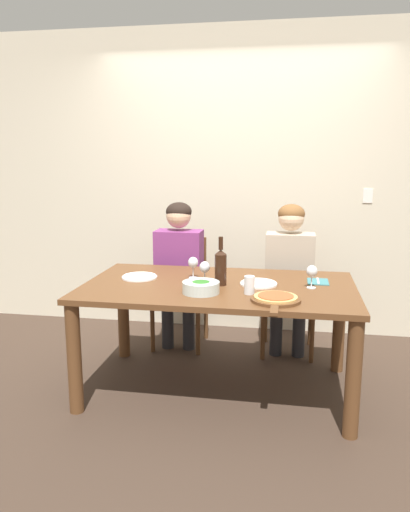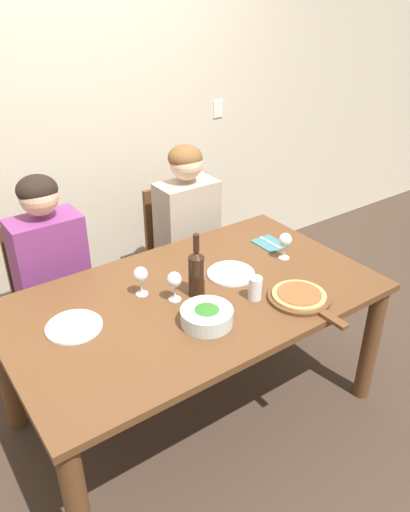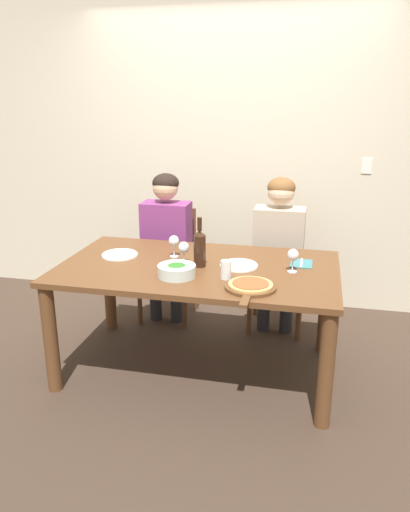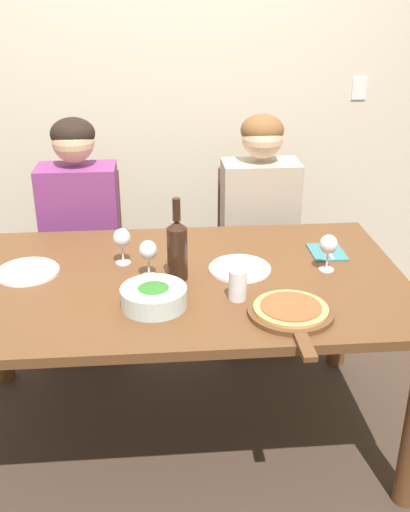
{
  "view_description": "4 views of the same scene",
  "coord_description": "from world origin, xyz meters",
  "px_view_note": "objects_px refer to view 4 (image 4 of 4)",
  "views": [
    {
      "loc": [
        0.46,
        -3.18,
        1.59
      ],
      "look_at": [
        -0.09,
        -0.02,
        0.94
      ],
      "focal_mm": 35.0,
      "sensor_mm": 36.0,
      "label": 1
    },
    {
      "loc": [
        -1.12,
        -1.67,
        2.08
      ],
      "look_at": [
        0.08,
        0.01,
        0.93
      ],
      "focal_mm": 35.0,
      "sensor_mm": 36.0,
      "label": 2
    },
    {
      "loc": [
        0.72,
        -2.97,
        1.8
      ],
      "look_at": [
        0.05,
        0.0,
        0.82
      ],
      "focal_mm": 35.0,
      "sensor_mm": 36.0,
      "label": 3
    },
    {
      "loc": [
        -0.06,
        -2.08,
        1.78
      ],
      "look_at": [
        0.12,
        0.07,
        0.8
      ],
      "focal_mm": 42.0,
      "sensor_mm": 36.0,
      "label": 4
    }
  ],
  "objects_px": {
    "dinner_plate_left": "(27,271)",
    "wine_glass_left": "(122,240)",
    "chair_right": "(255,248)",
    "wine_glass_right": "(328,246)",
    "fork_on_napkin": "(327,252)",
    "person_man": "(260,212)",
    "water_tumbler": "(238,285)",
    "person_woman": "(80,217)",
    "broccoli_bowl": "(154,297)",
    "dinner_plate_right": "(240,268)",
    "chair_left": "(86,254)",
    "wine_bottle": "(177,248)",
    "wine_glass_centre": "(148,252)",
    "pizza_on_board": "(291,312)"
  },
  "relations": [
    {
      "from": "dinner_plate_left",
      "to": "wine_glass_left",
      "type": "bearing_deg",
      "value": 9.4
    },
    {
      "from": "person_man",
      "to": "broccoli_bowl",
      "type": "height_order",
      "value": "person_man"
    },
    {
      "from": "chair_right",
      "to": "person_woman",
      "type": "xyz_separation_m",
      "value": [
        -0.9,
        -0.11,
        0.25
      ]
    },
    {
      "from": "dinner_plate_right",
      "to": "wine_glass_left",
      "type": "distance_m",
      "value": 0.48
    },
    {
      "from": "wine_bottle",
      "to": "chair_left",
      "type": "bearing_deg",
      "value": 118.12
    },
    {
      "from": "chair_right",
      "to": "wine_glass_left",
      "type": "relative_size",
      "value": 5.99
    },
    {
      "from": "chair_right",
      "to": "water_tumbler",
      "type": "distance_m",
      "value": 1.11
    },
    {
      "from": "dinner_plate_right",
      "to": "wine_glass_centre",
      "type": "relative_size",
      "value": 1.63
    },
    {
      "from": "dinner_plate_left",
      "to": "wine_glass_centre",
      "type": "bearing_deg",
      "value": -8.3
    },
    {
      "from": "wine_glass_right",
      "to": "person_man",
      "type": "bearing_deg",
      "value": 101.22
    },
    {
      "from": "chair_right",
      "to": "wine_glass_right",
      "type": "distance_m",
      "value": 0.92
    },
    {
      "from": "wine_bottle",
      "to": "wine_glass_right",
      "type": "distance_m",
      "value": 0.59
    },
    {
      "from": "chair_left",
      "to": "dinner_plate_left",
      "type": "xyz_separation_m",
      "value": [
        -0.13,
        -0.76,
        0.27
      ]
    },
    {
      "from": "person_woman",
      "to": "broccoli_bowl",
      "type": "distance_m",
      "value": 1.02
    },
    {
      "from": "wine_bottle",
      "to": "dinner_plate_right",
      "type": "bearing_deg",
      "value": 11.26
    },
    {
      "from": "chair_left",
      "to": "wine_glass_right",
      "type": "distance_m",
      "value": 1.38
    },
    {
      "from": "dinner_plate_left",
      "to": "fork_on_napkin",
      "type": "xyz_separation_m",
      "value": [
        1.23,
        0.1,
        -0.01
      ]
    },
    {
      "from": "dinner_plate_right",
      "to": "wine_glass_left",
      "type": "xyz_separation_m",
      "value": [
        -0.46,
        0.1,
        0.1
      ]
    },
    {
      "from": "dinner_plate_left",
      "to": "wine_glass_right",
      "type": "height_order",
      "value": "wine_glass_right"
    },
    {
      "from": "broccoli_bowl",
      "to": "fork_on_napkin",
      "type": "height_order",
      "value": "broccoli_bowl"
    },
    {
      "from": "person_woman",
      "to": "wine_glass_centre",
      "type": "relative_size",
      "value": 8.08
    },
    {
      "from": "wine_glass_right",
      "to": "fork_on_napkin",
      "type": "height_order",
      "value": "wine_glass_right"
    },
    {
      "from": "chair_right",
      "to": "wine_glass_right",
      "type": "height_order",
      "value": "chair_right"
    },
    {
      "from": "chair_right",
      "to": "wine_glass_centre",
      "type": "bearing_deg",
      "value": -123.87
    },
    {
      "from": "wine_bottle",
      "to": "fork_on_napkin",
      "type": "bearing_deg",
      "value": 16.53
    },
    {
      "from": "chair_left",
      "to": "person_man",
      "type": "xyz_separation_m",
      "value": [
        0.9,
        -0.11,
        0.25
      ]
    },
    {
      "from": "person_man",
      "to": "wine_bottle",
      "type": "distance_m",
      "value": 0.88
    },
    {
      "from": "chair_right",
      "to": "water_tumbler",
      "type": "bearing_deg",
      "value": -103.02
    },
    {
      "from": "chair_right",
      "to": "dinner_plate_right",
      "type": "bearing_deg",
      "value": -103.91
    },
    {
      "from": "person_man",
      "to": "water_tumbler",
      "type": "bearing_deg",
      "value": -104.51
    },
    {
      "from": "chair_right",
      "to": "fork_on_napkin",
      "type": "distance_m",
      "value": 0.74
    },
    {
      "from": "person_man",
      "to": "chair_right",
      "type": "bearing_deg",
      "value": 90.0
    },
    {
      "from": "wine_glass_left",
      "to": "dinner_plate_left",
      "type": "bearing_deg",
      "value": -170.6
    },
    {
      "from": "wine_bottle",
      "to": "dinner_plate_left",
      "type": "xyz_separation_m",
      "value": [
        -0.59,
        0.09,
        -0.12
      ]
    },
    {
      "from": "chair_right",
      "to": "fork_on_napkin",
      "type": "height_order",
      "value": "chair_right"
    },
    {
      "from": "person_woman",
      "to": "wine_glass_left",
      "type": "relative_size",
      "value": 8.08
    },
    {
      "from": "person_man",
      "to": "broccoli_bowl",
      "type": "xyz_separation_m",
      "value": [
        -0.54,
        -0.95,
        0.05
      ]
    },
    {
      "from": "wine_bottle",
      "to": "wine_glass_right",
      "type": "bearing_deg",
      "value": 1.92
    },
    {
      "from": "dinner_plate_left",
      "to": "wine_glass_left",
      "type": "distance_m",
      "value": 0.39
    },
    {
      "from": "wine_glass_left",
      "to": "water_tumbler",
      "type": "bearing_deg",
      "value": -38.72
    },
    {
      "from": "person_man",
      "to": "water_tumbler",
      "type": "distance_m",
      "value": 0.96
    },
    {
      "from": "person_woman",
      "to": "fork_on_napkin",
      "type": "height_order",
      "value": "person_woman"
    },
    {
      "from": "pizza_on_board",
      "to": "chair_left",
      "type": "bearing_deg",
      "value": 125.19
    },
    {
      "from": "wine_bottle",
      "to": "pizza_on_board",
      "type": "height_order",
      "value": "wine_bottle"
    },
    {
      "from": "broccoli_bowl",
      "to": "dinner_plate_right",
      "type": "relative_size",
      "value": 0.95
    },
    {
      "from": "pizza_on_board",
      "to": "dinner_plate_left",
      "type": "bearing_deg",
      "value": 156.66
    },
    {
      "from": "wine_bottle",
      "to": "wine_glass_left",
      "type": "xyz_separation_m",
      "value": [
        -0.22,
        0.15,
        -0.02
      ]
    },
    {
      "from": "broccoli_bowl",
      "to": "wine_glass_right",
      "type": "bearing_deg",
      "value": 18.89
    },
    {
      "from": "dinner_plate_left",
      "to": "wine_glass_left",
      "type": "height_order",
      "value": "wine_glass_left"
    },
    {
      "from": "dinner_plate_right",
      "to": "wine_glass_right",
      "type": "height_order",
      "value": "wine_glass_right"
    }
  ]
}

